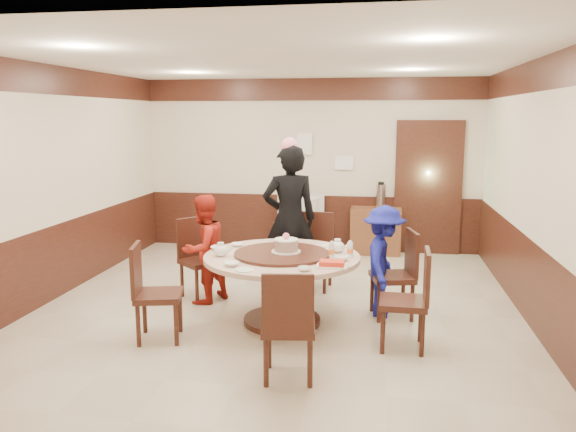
% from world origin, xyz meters
% --- Properties ---
extents(room, '(6.00, 6.04, 2.84)m').
position_xyz_m(room, '(0.01, 0.01, 1.08)').
color(room, beige).
rests_on(room, ground).
extents(banquet_table, '(1.65, 1.65, 0.78)m').
position_xyz_m(banquet_table, '(0.13, -0.53, 0.53)').
color(banquet_table, '#3A1A12').
rests_on(banquet_table, ground).
extents(chair_0, '(0.54, 0.53, 0.97)m').
position_xyz_m(chair_0, '(1.32, -0.13, 0.30)').
color(chair_0, '#3A1A12').
rests_on(chair_0, ground).
extents(chair_1, '(0.48, 0.49, 0.97)m').
position_xyz_m(chair_1, '(0.32, 0.78, 0.30)').
color(chair_1, '#3A1A12').
rests_on(chair_1, ground).
extents(chair_2, '(0.62, 0.62, 0.97)m').
position_xyz_m(chair_2, '(-1.00, 0.19, 0.30)').
color(chair_2, '#3A1A12').
rests_on(chair_2, ground).
extents(chair_3, '(0.54, 0.53, 0.97)m').
position_xyz_m(chair_3, '(-1.02, -1.17, 0.30)').
color(chair_3, '#3A1A12').
rests_on(chair_3, ground).
extents(chair_4, '(0.49, 0.50, 0.97)m').
position_xyz_m(chair_4, '(0.41, -1.81, 0.30)').
color(chair_4, '#3A1A12').
rests_on(chair_4, ground).
extents(chair_5, '(0.46, 0.45, 0.97)m').
position_xyz_m(chair_5, '(1.40, -0.99, 0.30)').
color(chair_5, '#3A1A12').
rests_on(chair_5, ground).
extents(person_standing, '(0.78, 0.63, 1.85)m').
position_xyz_m(person_standing, '(0.03, 0.61, 0.93)').
color(person_standing, black).
rests_on(person_standing, ground).
extents(person_red, '(0.72, 0.78, 1.29)m').
position_xyz_m(person_red, '(-0.90, 0.02, 0.65)').
color(person_red, '#B12317').
rests_on(person_red, ground).
extents(person_blue, '(0.51, 0.83, 1.24)m').
position_xyz_m(person_blue, '(1.20, -0.11, 0.62)').
color(person_blue, navy).
rests_on(person_blue, ground).
extents(birthday_cake, '(0.31, 0.31, 0.21)m').
position_xyz_m(birthday_cake, '(0.17, -0.51, 0.85)').
color(birthday_cake, white).
rests_on(birthday_cake, banquet_table).
extents(teapot_left, '(0.17, 0.15, 0.13)m').
position_xyz_m(teapot_left, '(-0.50, -0.67, 0.81)').
color(teapot_left, white).
rests_on(teapot_left, banquet_table).
extents(teapot_right, '(0.17, 0.15, 0.13)m').
position_xyz_m(teapot_right, '(0.70, -0.30, 0.81)').
color(teapot_right, white).
rests_on(teapot_right, banquet_table).
extents(bowl_0, '(0.14, 0.14, 0.03)m').
position_xyz_m(bowl_0, '(-0.44, -0.20, 0.77)').
color(bowl_0, white).
rests_on(bowl_0, banquet_table).
extents(bowl_1, '(0.13, 0.13, 0.04)m').
position_xyz_m(bowl_1, '(0.45, -1.10, 0.77)').
color(bowl_1, white).
rests_on(bowl_1, banquet_table).
extents(bowl_2, '(0.15, 0.15, 0.04)m').
position_xyz_m(bowl_2, '(-0.28, -1.03, 0.77)').
color(bowl_2, white).
rests_on(bowl_2, banquet_table).
extents(bowl_3, '(0.15, 0.15, 0.05)m').
position_xyz_m(bowl_3, '(0.77, -0.65, 0.77)').
color(bowl_3, white).
rests_on(bowl_3, banquet_table).
extents(bowl_4, '(0.16, 0.16, 0.04)m').
position_xyz_m(bowl_4, '(-0.60, -0.40, 0.77)').
color(bowl_4, white).
rests_on(bowl_4, banquet_table).
extents(saucer_near, '(0.18, 0.18, 0.01)m').
position_xyz_m(saucer_near, '(-0.12, -1.18, 0.76)').
color(saucer_near, white).
rests_on(saucer_near, banquet_table).
extents(saucer_far, '(0.18, 0.18, 0.01)m').
position_xyz_m(saucer_far, '(0.58, -0.03, 0.76)').
color(saucer_far, white).
rests_on(saucer_far, banquet_table).
extents(shrimp_platter, '(0.30, 0.20, 0.06)m').
position_xyz_m(shrimp_platter, '(0.69, -0.92, 0.78)').
color(shrimp_platter, white).
rests_on(shrimp_platter, banquet_table).
extents(bottle_0, '(0.06, 0.06, 0.16)m').
position_xyz_m(bottle_0, '(0.66, -0.57, 0.83)').
color(bottle_0, white).
rests_on(bottle_0, banquet_table).
extents(bottle_1, '(0.06, 0.06, 0.16)m').
position_xyz_m(bottle_1, '(0.85, -0.51, 0.83)').
color(bottle_1, white).
rests_on(bottle_1, banquet_table).
extents(tv_stand, '(0.85, 0.45, 0.50)m').
position_xyz_m(tv_stand, '(-0.13, 2.75, 0.25)').
color(tv_stand, '#3A1A12').
rests_on(tv_stand, ground).
extents(television, '(0.77, 0.16, 0.44)m').
position_xyz_m(television, '(-0.13, 2.75, 0.72)').
color(television, gray).
rests_on(television, tv_stand).
extents(side_cabinet, '(0.80, 0.40, 0.75)m').
position_xyz_m(side_cabinet, '(1.09, 2.78, 0.38)').
color(side_cabinet, brown).
rests_on(side_cabinet, ground).
extents(thermos, '(0.15, 0.15, 0.38)m').
position_xyz_m(thermos, '(1.16, 2.78, 0.94)').
color(thermos, silver).
rests_on(thermos, side_cabinet).
extents(notice_left, '(0.25, 0.00, 0.35)m').
position_xyz_m(notice_left, '(-0.10, 2.96, 1.75)').
color(notice_left, white).
rests_on(notice_left, room).
extents(notice_right, '(0.30, 0.00, 0.22)m').
position_xyz_m(notice_right, '(0.55, 2.96, 1.45)').
color(notice_right, white).
rests_on(notice_right, room).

